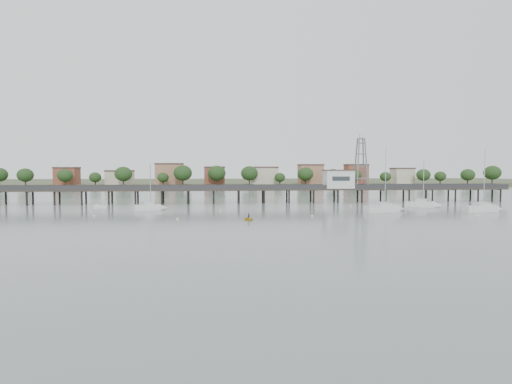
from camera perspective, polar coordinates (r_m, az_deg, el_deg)
ground_plane at (r=60.33m, az=4.30°, el=-5.88°), size 500.00×500.00×0.00m
pier at (r=119.29m, az=-0.66°, el=0.35°), size 150.00×5.00×5.50m
pier_building at (r=123.88m, az=10.94°, el=1.73°), size 8.40×5.40×5.30m
lattice_tower at (r=125.87m, az=13.80°, el=3.73°), size 3.20×3.20×15.50m
sailboat_d at (r=107.91m, az=28.47°, el=-1.97°), size 9.07×3.68×14.51m
sailboat_c at (r=99.24m, az=17.32°, el=-2.15°), size 9.50×4.89×14.99m
sailboat_e at (r=113.88m, az=21.77°, el=-1.58°), size 7.75×6.01×12.82m
sailboat_b at (r=100.90m, az=-13.54°, el=-2.00°), size 6.93×3.33×11.18m
white_tender at (r=109.39m, az=-20.03°, el=-1.87°), size 3.09×1.33×1.19m
yellow_dinghy at (r=79.09m, az=-0.99°, el=-3.76°), size 2.15×1.12×2.90m
dinghy_occupant at (r=79.09m, az=-0.99°, el=-3.76°), size 0.74×1.08×0.24m
mooring_buoys at (r=90.29m, az=2.64°, el=-2.87°), size 76.81×25.80×0.39m
far_shore at (r=298.59m, az=-3.58°, el=1.39°), size 500.00×170.00×10.40m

